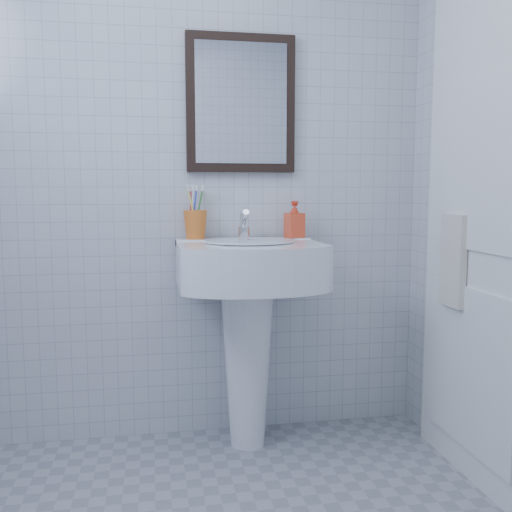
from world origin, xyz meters
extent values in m
cube|color=silver|center=(0.00, 1.20, 1.25)|extent=(2.20, 0.02, 2.50)
cone|color=white|center=(0.24, 1.01, 0.38)|extent=(0.24, 0.24, 0.77)
cube|color=white|center=(0.24, 0.96, 0.84)|extent=(0.61, 0.44, 0.19)
cube|color=white|center=(0.24, 1.13, 0.92)|extent=(0.61, 0.11, 0.03)
cylinder|color=white|center=(0.24, 0.93, 0.94)|extent=(0.38, 0.38, 0.01)
cylinder|color=silver|center=(0.24, 1.10, 0.97)|extent=(0.05, 0.05, 0.05)
cylinder|color=silver|center=(0.24, 1.09, 1.03)|extent=(0.03, 0.11, 0.09)
cylinder|color=silver|center=(0.24, 1.12, 1.01)|extent=(0.03, 0.06, 0.10)
imported|color=red|center=(0.48, 1.11, 1.02)|extent=(0.09, 0.09, 0.17)
cube|color=black|center=(0.24, 1.18, 1.55)|extent=(0.50, 0.04, 0.62)
cube|color=white|center=(0.24, 1.16, 1.55)|extent=(0.42, 0.00, 0.54)
cube|color=silver|center=(1.08, 0.55, 1.00)|extent=(0.04, 0.80, 2.00)
torus|color=silver|center=(1.06, 0.69, 1.05)|extent=(0.01, 0.18, 0.18)
cube|color=beige|center=(1.04, 0.69, 0.87)|extent=(0.03, 0.16, 0.38)
camera|label=1|loc=(-0.17, -1.45, 1.16)|focal=40.00mm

